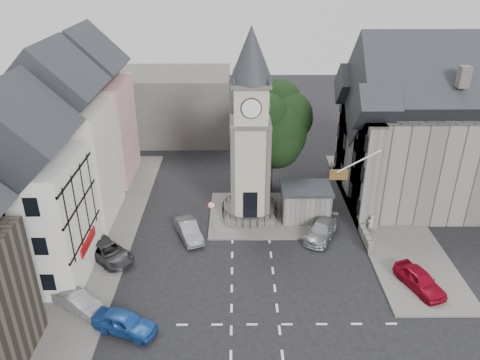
{
  "coord_description": "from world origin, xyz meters",
  "views": [
    {
      "loc": [
        -1.11,
        -27.85,
        21.17
      ],
      "look_at": [
        -0.88,
        5.0,
        4.98
      ],
      "focal_mm": 35.0,
      "sensor_mm": 36.0,
      "label": 1
    }
  ],
  "objects_px": {
    "stone_shelter": "(305,203)",
    "car_east_red": "(420,280)",
    "pedestrian": "(371,224)",
    "clock_tower": "(251,129)",
    "car_west_blue": "(125,322)"
  },
  "relations": [
    {
      "from": "stone_shelter",
      "to": "car_east_red",
      "type": "height_order",
      "value": "stone_shelter"
    },
    {
      "from": "car_east_red",
      "to": "pedestrian",
      "type": "distance_m",
      "value": 7.31
    },
    {
      "from": "clock_tower",
      "to": "pedestrian",
      "type": "xyz_separation_m",
      "value": [
        9.92,
        -2.91,
        -7.28
      ]
    },
    {
      "from": "car_west_blue",
      "to": "pedestrian",
      "type": "distance_m",
      "value": 21.09
    },
    {
      "from": "clock_tower",
      "to": "car_east_red",
      "type": "height_order",
      "value": "clock_tower"
    },
    {
      "from": "car_west_blue",
      "to": "car_east_red",
      "type": "bearing_deg",
      "value": -57.89
    },
    {
      "from": "stone_shelter",
      "to": "car_east_red",
      "type": "distance_m",
      "value": 11.7
    },
    {
      "from": "stone_shelter",
      "to": "clock_tower",
      "type": "bearing_deg",
      "value": 174.16
    },
    {
      "from": "stone_shelter",
      "to": "pedestrian",
      "type": "relative_size",
      "value": 2.57
    },
    {
      "from": "car_west_blue",
      "to": "stone_shelter",
      "type": "bearing_deg",
      "value": -22.82
    },
    {
      "from": "car_east_red",
      "to": "pedestrian",
      "type": "relative_size",
      "value": 2.5
    },
    {
      "from": "clock_tower",
      "to": "car_west_blue",
      "type": "relative_size",
      "value": 3.98
    },
    {
      "from": "stone_shelter",
      "to": "car_west_blue",
      "type": "relative_size",
      "value": 1.05
    },
    {
      "from": "clock_tower",
      "to": "car_east_red",
      "type": "xyz_separation_m",
      "value": [
        11.5,
        -10.05,
        -7.41
      ]
    },
    {
      "from": "clock_tower",
      "to": "pedestrian",
      "type": "relative_size",
      "value": 9.7
    }
  ]
}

